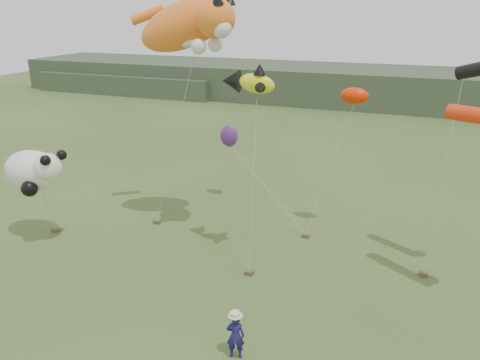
{
  "coord_description": "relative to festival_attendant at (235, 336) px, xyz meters",
  "views": [
    {
      "loc": [
        6.3,
        -12.86,
        10.78
      ],
      "look_at": [
        0.29,
        3.0,
        4.51
      ],
      "focal_mm": 35.0,
      "sensor_mm": 36.0,
      "label": 1
    }
  ],
  "objects": [
    {
      "name": "festival_attendant",
      "position": [
        0.0,
        0.0,
        0.0
      ],
      "size": [
        0.68,
        0.53,
        1.63
      ],
      "primitive_type": "imported",
      "rotation": [
        0.0,
        0.0,
        3.41
      ],
      "color": "#1B1652",
      "rests_on": "ground"
    },
    {
      "name": "cat_kite",
      "position": [
        -5.3,
        8.33,
        9.28
      ],
      "size": [
        6.05,
        3.49,
        3.55
      ],
      "color": "orange",
      "rests_on": "ground"
    },
    {
      "name": "fish_kite",
      "position": [
        -1.96,
        6.43,
        7.13
      ],
      "size": [
        2.49,
        1.64,
        1.28
      ],
      "color": "#D5E017",
      "rests_on": "ground"
    },
    {
      "name": "headland",
      "position": [
        -4.88,
        46.0,
        1.11
      ],
      "size": [
        90.0,
        13.0,
        4.0
      ],
      "color": "#2D3D28",
      "rests_on": "ground"
    },
    {
      "name": "misc_kites",
      "position": [
        -2.12,
        11.74,
        4.41
      ],
      "size": [
        8.29,
        2.67,
        4.1
      ],
      "color": "red",
      "rests_on": "ground"
    },
    {
      "name": "sandbag_anchors",
      "position": [
        -2.97,
        6.93,
        -0.72
      ],
      "size": [
        17.99,
        4.55,
        0.18
      ],
      "color": "brown",
      "rests_on": "ground"
    },
    {
      "name": "ground",
      "position": [
        -1.76,
        1.31,
        -0.82
      ],
      "size": [
        120.0,
        120.0,
        0.0
      ],
      "primitive_type": "plane",
      "color": "#385123",
      "rests_on": "ground"
    },
    {
      "name": "panda_kite",
      "position": [
        -11.94,
        4.51,
        2.73
      ],
      "size": [
        3.41,
        2.21,
        2.12
      ],
      "color": "white",
      "rests_on": "ground"
    }
  ]
}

